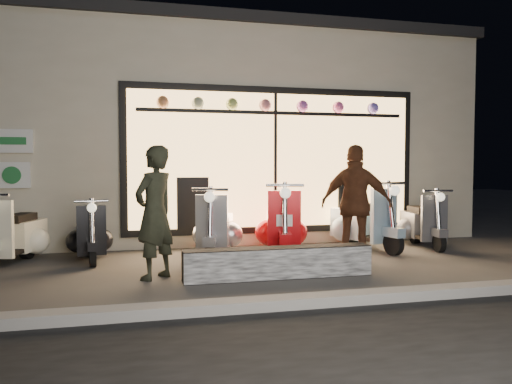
% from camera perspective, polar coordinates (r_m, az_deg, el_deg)
% --- Properties ---
extents(ground, '(40.00, 40.00, 0.00)m').
position_cam_1_polar(ground, '(7.13, 0.23, -8.71)').
color(ground, '#383533').
rests_on(ground, ground).
extents(kerb, '(40.00, 0.25, 0.12)m').
position_cam_1_polar(kerb, '(5.25, 5.62, -12.33)').
color(kerb, slate).
rests_on(kerb, ground).
extents(shop_building, '(10.20, 6.23, 4.20)m').
position_cam_1_polar(shop_building, '(11.90, -5.57, 6.14)').
color(shop_building, beige).
rests_on(shop_building, ground).
extents(graffiti_barrier, '(2.46, 0.28, 0.40)m').
position_cam_1_polar(graffiti_barrier, '(6.51, 2.57, -8.06)').
color(graffiti_barrier, black).
rests_on(graffiti_barrier, ground).
extents(scooter_silver, '(0.76, 1.51, 1.08)m').
position_cam_1_polar(scooter_silver, '(8.10, -4.56, -4.21)').
color(scooter_silver, black).
rests_on(scooter_silver, ground).
extents(scooter_red, '(0.74, 1.59, 1.13)m').
position_cam_1_polar(scooter_red, '(8.25, 2.96, -3.92)').
color(scooter_red, black).
rests_on(scooter_red, ground).
extents(scooter_black, '(0.51, 1.29, 0.92)m').
position_cam_1_polar(scooter_black, '(8.19, -18.44, -4.72)').
color(scooter_black, black).
rests_on(scooter_black, ground).
extents(scooter_cream, '(0.74, 1.44, 1.03)m').
position_cam_1_polar(scooter_cream, '(8.35, -25.56, -4.42)').
color(scooter_cream, black).
rests_on(scooter_cream, ground).
extents(scooter_blue, '(0.78, 1.60, 1.14)m').
position_cam_1_polar(scooter_blue, '(8.98, 11.80, -3.40)').
color(scooter_blue, black).
rests_on(scooter_blue, ground).
extents(scooter_grey, '(0.58, 1.41, 1.00)m').
position_cam_1_polar(scooter_grey, '(9.56, 18.34, -3.43)').
color(scooter_grey, black).
rests_on(scooter_grey, ground).
extents(man, '(0.73, 0.73, 1.71)m').
position_cam_1_polar(man, '(6.49, -11.50, -2.31)').
color(man, black).
rests_on(man, ground).
extents(woman, '(1.11, 0.91, 1.76)m').
position_cam_1_polar(woman, '(7.55, 11.36, -1.36)').
color(woman, '#552E1A').
rests_on(woman, ground).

